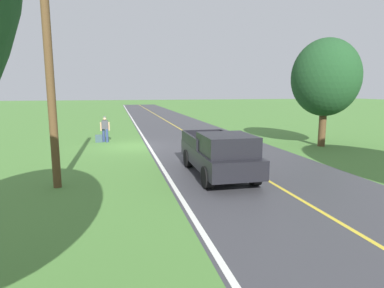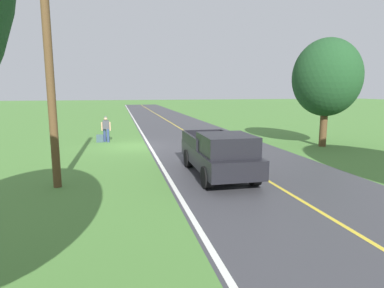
% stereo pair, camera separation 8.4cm
% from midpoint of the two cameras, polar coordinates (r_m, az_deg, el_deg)
% --- Properties ---
extents(ground_plane, '(200.00, 200.00, 0.00)m').
position_cam_midpoint_polar(ground_plane, '(20.39, -10.44, -0.37)').
color(ground_plane, '#4C7F38').
extents(road_surface, '(7.68, 120.00, 0.00)m').
position_cam_midpoint_polar(road_surface, '(21.12, 2.13, 0.12)').
color(road_surface, '#3D3D42').
rests_on(road_surface, ground).
extents(lane_edge_line, '(0.16, 117.60, 0.00)m').
position_cam_midpoint_polar(lane_edge_line, '(20.46, -7.81, -0.26)').
color(lane_edge_line, silver).
rests_on(lane_edge_line, ground).
extents(lane_centre_line, '(0.14, 117.60, 0.00)m').
position_cam_midpoint_polar(lane_centre_line, '(21.12, 2.13, 0.13)').
color(lane_centre_line, gold).
rests_on(lane_centre_line, ground).
extents(hitchhiker_walking, '(0.62, 0.51, 1.75)m').
position_cam_midpoint_polar(hitchhiker_walking, '(22.33, -15.24, 2.84)').
color(hitchhiker_walking, navy).
rests_on(hitchhiker_walking, ground).
extents(suitcase_carried, '(0.46, 0.20, 0.51)m').
position_cam_midpoint_polar(suitcase_carried, '(22.36, -16.24, 0.93)').
color(suitcase_carried, '#384C56').
rests_on(suitcase_carried, ground).
extents(pickup_truck_passing, '(2.17, 5.43, 1.82)m').
position_cam_midpoint_polar(pickup_truck_passing, '(12.88, 4.76, -1.59)').
color(pickup_truck_passing, black).
rests_on(pickup_truck_passing, ground).
extents(tree_far_side_near, '(4.03, 4.03, 6.51)m').
position_cam_midpoint_polar(tree_far_side_near, '(21.36, 22.45, 10.77)').
color(tree_far_side_near, brown).
rests_on(tree_far_side_near, ground).
extents(utility_pole_roadside, '(0.28, 0.28, 8.00)m').
position_cam_midpoint_polar(utility_pole_roadside, '(12.17, -24.06, 11.35)').
color(utility_pole_roadside, brown).
rests_on(utility_pole_roadside, ground).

